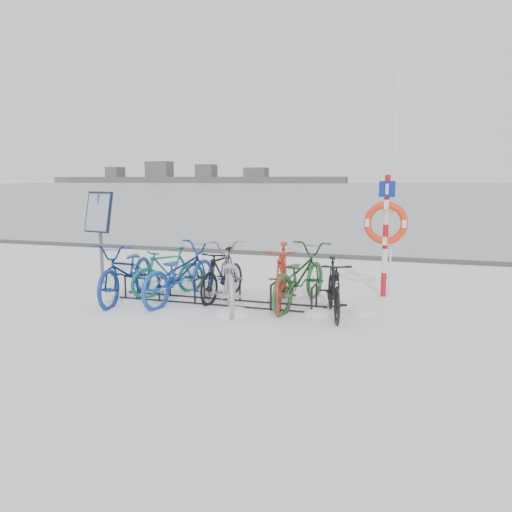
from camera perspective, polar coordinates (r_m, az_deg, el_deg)
name	(u,v)px	position (r m, az deg, el deg)	size (l,w,h in m)	color
ground	(218,303)	(9.28, -4.40, -5.35)	(900.00, 900.00, 0.00)	white
ice_sheet	(401,186)	(163.41, 16.25, 7.66)	(400.00, 298.00, 0.02)	#96A1A9
quay_edge	(291,254)	(14.81, 4.04, 0.18)	(400.00, 0.25, 0.10)	#3F3F42
bike_rack	(218,293)	(9.24, -4.41, -4.26)	(4.00, 0.48, 0.46)	black
info_board	(99,218)	(11.24, -17.51, 4.19)	(0.70, 0.38, 2.00)	#595B5E
lifebuoy_station	(386,223)	(9.78, 14.64, 3.63)	(0.82, 0.23, 4.26)	red
shoreline	(187,178)	(296.19, -7.86, 8.82)	(180.00, 12.00, 9.50)	#464646
bike_0	(127,269)	(9.73, -14.48, -1.49)	(0.76, 2.19, 1.15)	navy
bike_1	(169,270)	(9.96, -9.92, -1.60)	(0.46, 1.63, 0.98)	#146662
bike_2	(180,271)	(9.39, -8.65, -1.73)	(0.75, 2.15, 1.13)	#1943A5
bike_3	(222,273)	(9.49, -3.85, -1.90)	(0.47, 1.68, 1.01)	black
bike_4	(227,274)	(8.93, -3.30, -2.08)	(0.77, 2.21, 1.16)	#9EA0A6
bike_5	(282,274)	(8.89, 2.98, -2.12)	(0.55, 1.94, 1.17)	#A02F1E
bike_6	(299,274)	(8.98, 4.96, -2.09)	(0.76, 2.18, 1.14)	#235328
bike_7	(334,286)	(8.41, 8.89, -3.39)	(0.47, 1.67, 1.01)	black
snow_drifts	(239,306)	(9.02, -1.98, -5.75)	(5.71, 1.68, 0.22)	white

